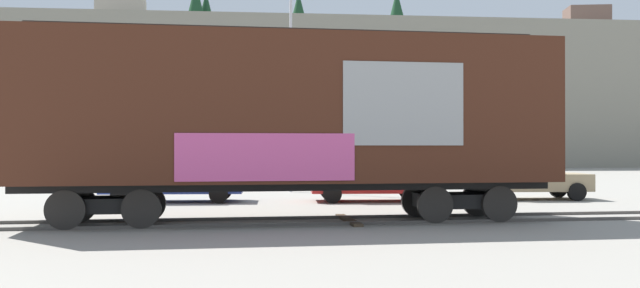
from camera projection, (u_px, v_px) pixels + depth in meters
ground_plane at (233, 223)px, 16.75m from camera, size 260.00×260.00×0.00m
track at (396, 219)px, 17.32m from camera, size 60.00×4.90×0.08m
freight_car at (290, 113)px, 16.91m from camera, size 13.51×3.48×4.89m
flagpole at (295, 62)px, 28.64m from camera, size 1.29×0.30×9.16m
hillside at (248, 105)px, 79.83m from camera, size 126.32×41.61×18.80m
parked_car_blue at (172, 178)px, 23.36m from camera, size 4.87×2.08×1.58m
parked_car_red at (371, 179)px, 23.60m from camera, size 4.32×2.06×1.53m
parked_car_tan at (527, 177)px, 24.49m from camera, size 4.22×2.01×1.64m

